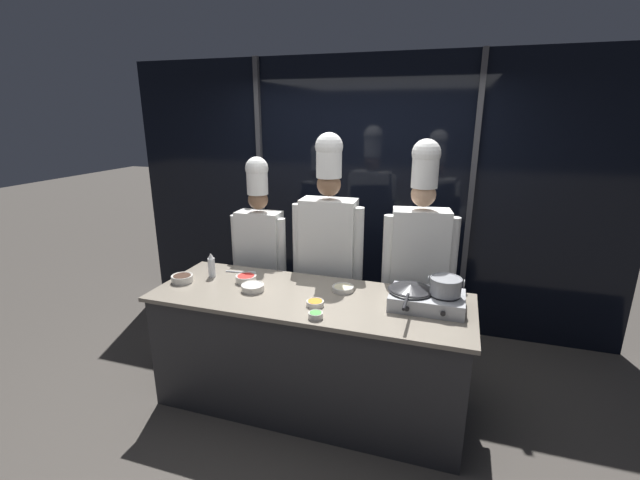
{
  "coord_description": "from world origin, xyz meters",
  "views": [
    {
      "loc": [
        0.94,
        -2.67,
        2.17
      ],
      "look_at": [
        0.0,
        0.25,
        1.25
      ],
      "focal_mm": 24.0,
      "sensor_mm": 36.0,
      "label": 1
    }
  ],
  "objects_px": {
    "frying_pan": "(410,288)",
    "prep_bowl_rice": "(253,287)",
    "stock_pot": "(446,286)",
    "prep_bowl_noodles": "(343,288)",
    "portable_stove": "(427,300)",
    "prep_bowl_soy_glaze": "(182,278)",
    "serving_spoon_slotted": "(247,272)",
    "prep_bowl_carrots": "(315,303)",
    "chef_line": "(420,248)",
    "squeeze_bottle_clear": "(211,265)",
    "chef_sous": "(328,238)",
    "chef_head": "(260,242)",
    "prep_bowl_bell_pepper": "(246,278)",
    "prep_bowl_scallions": "(316,315)"
  },
  "relations": [
    {
      "from": "prep_bowl_carrots",
      "to": "prep_bowl_scallions",
      "type": "xyz_separation_m",
      "value": [
        0.06,
        -0.17,
        0.0
      ]
    },
    {
      "from": "stock_pot",
      "to": "squeeze_bottle_clear",
      "type": "bearing_deg",
      "value": 178.45
    },
    {
      "from": "prep_bowl_soy_glaze",
      "to": "chef_sous",
      "type": "relative_size",
      "value": 0.08
    },
    {
      "from": "squeeze_bottle_clear",
      "to": "prep_bowl_noodles",
      "type": "relative_size",
      "value": 1.23
    },
    {
      "from": "prep_bowl_noodles",
      "to": "serving_spoon_slotted",
      "type": "distance_m",
      "value": 0.85
    },
    {
      "from": "portable_stove",
      "to": "prep_bowl_scallions",
      "type": "bearing_deg",
      "value": -149.92
    },
    {
      "from": "squeeze_bottle_clear",
      "to": "chef_line",
      "type": "xyz_separation_m",
      "value": [
        1.58,
        0.52,
        0.14
      ]
    },
    {
      "from": "portable_stove",
      "to": "prep_bowl_soy_glaze",
      "type": "relative_size",
      "value": 2.96
    },
    {
      "from": "chef_sous",
      "to": "chef_head",
      "type": "bearing_deg",
      "value": -5.95
    },
    {
      "from": "chef_line",
      "to": "prep_bowl_rice",
      "type": "bearing_deg",
      "value": 20.98
    },
    {
      "from": "frying_pan",
      "to": "stock_pot",
      "type": "xyz_separation_m",
      "value": [
        0.23,
        0.01,
        0.04
      ]
    },
    {
      "from": "squeeze_bottle_clear",
      "to": "prep_bowl_scallions",
      "type": "xyz_separation_m",
      "value": [
        1.02,
        -0.43,
        -0.07
      ]
    },
    {
      "from": "prep_bowl_rice",
      "to": "chef_sous",
      "type": "distance_m",
      "value": 0.8
    },
    {
      "from": "squeeze_bottle_clear",
      "to": "prep_bowl_soy_glaze",
      "type": "bearing_deg",
      "value": -132.73
    },
    {
      "from": "portable_stove",
      "to": "serving_spoon_slotted",
      "type": "xyz_separation_m",
      "value": [
        -1.45,
        0.2,
        -0.05
      ]
    },
    {
      "from": "stock_pot",
      "to": "prep_bowl_noodles",
      "type": "height_order",
      "value": "stock_pot"
    },
    {
      "from": "prep_bowl_carrots",
      "to": "serving_spoon_slotted",
      "type": "bearing_deg",
      "value": 150.31
    },
    {
      "from": "stock_pot",
      "to": "chef_head",
      "type": "relative_size",
      "value": 0.13
    },
    {
      "from": "prep_bowl_bell_pepper",
      "to": "chef_sous",
      "type": "relative_size",
      "value": 0.08
    },
    {
      "from": "prep_bowl_noodles",
      "to": "chef_sous",
      "type": "xyz_separation_m",
      "value": [
        -0.25,
        0.45,
        0.24
      ]
    },
    {
      "from": "prep_bowl_bell_pepper",
      "to": "chef_head",
      "type": "relative_size",
      "value": 0.09
    },
    {
      "from": "prep_bowl_bell_pepper",
      "to": "prep_bowl_soy_glaze",
      "type": "xyz_separation_m",
      "value": [
        -0.47,
        -0.15,
        -0.0
      ]
    },
    {
      "from": "squeeze_bottle_clear",
      "to": "chef_sous",
      "type": "relative_size",
      "value": 0.1
    },
    {
      "from": "serving_spoon_slotted",
      "to": "chef_sous",
      "type": "xyz_separation_m",
      "value": [
        0.59,
        0.34,
        0.25
      ]
    },
    {
      "from": "squeeze_bottle_clear",
      "to": "serving_spoon_slotted",
      "type": "xyz_separation_m",
      "value": [
        0.23,
        0.15,
        -0.09
      ]
    },
    {
      "from": "squeeze_bottle_clear",
      "to": "serving_spoon_slotted",
      "type": "distance_m",
      "value": 0.29
    },
    {
      "from": "frying_pan",
      "to": "portable_stove",
      "type": "bearing_deg",
      "value": 2.57
    },
    {
      "from": "squeeze_bottle_clear",
      "to": "prep_bowl_scallions",
      "type": "height_order",
      "value": "squeeze_bottle_clear"
    },
    {
      "from": "frying_pan",
      "to": "chef_line",
      "type": "bearing_deg",
      "value": 89.89
    },
    {
      "from": "prep_bowl_scallions",
      "to": "stock_pot",
      "type": "bearing_deg",
      "value": 26.34
    },
    {
      "from": "prep_bowl_rice",
      "to": "prep_bowl_noodles",
      "type": "bearing_deg",
      "value": 17.51
    },
    {
      "from": "frying_pan",
      "to": "prep_bowl_bell_pepper",
      "type": "xyz_separation_m",
      "value": [
        -1.26,
        0.03,
        -0.1
      ]
    },
    {
      "from": "serving_spoon_slotted",
      "to": "chef_sous",
      "type": "distance_m",
      "value": 0.73
    },
    {
      "from": "chef_line",
      "to": "chef_sous",
      "type": "bearing_deg",
      "value": -8.16
    },
    {
      "from": "chef_line",
      "to": "prep_bowl_bell_pepper",
      "type": "bearing_deg",
      "value": 13.48
    },
    {
      "from": "prep_bowl_carrots",
      "to": "chef_line",
      "type": "relative_size",
      "value": 0.06
    },
    {
      "from": "prep_bowl_noodles",
      "to": "chef_line",
      "type": "relative_size",
      "value": 0.08
    },
    {
      "from": "prep_bowl_noodles",
      "to": "prep_bowl_rice",
      "type": "bearing_deg",
      "value": -162.49
    },
    {
      "from": "prep_bowl_noodles",
      "to": "stock_pot",
      "type": "bearing_deg",
      "value": -7.26
    },
    {
      "from": "portable_stove",
      "to": "prep_bowl_scallions",
      "type": "distance_m",
      "value": 0.77
    },
    {
      "from": "prep_bowl_noodles",
      "to": "chef_line",
      "type": "bearing_deg",
      "value": 43.59
    },
    {
      "from": "prep_bowl_noodles",
      "to": "chef_head",
      "type": "distance_m",
      "value": 1.04
    },
    {
      "from": "prep_bowl_bell_pepper",
      "to": "chef_line",
      "type": "relative_size",
      "value": 0.08
    },
    {
      "from": "frying_pan",
      "to": "prep_bowl_rice",
      "type": "bearing_deg",
      "value": -174.8
    },
    {
      "from": "portable_stove",
      "to": "squeeze_bottle_clear",
      "type": "distance_m",
      "value": 1.69
    },
    {
      "from": "frying_pan",
      "to": "serving_spoon_slotted",
      "type": "height_order",
      "value": "frying_pan"
    },
    {
      "from": "portable_stove",
      "to": "prep_bowl_rice",
      "type": "distance_m",
      "value": 1.25
    },
    {
      "from": "prep_bowl_scallions",
      "to": "chef_head",
      "type": "height_order",
      "value": "chef_head"
    },
    {
      "from": "prep_bowl_scallions",
      "to": "serving_spoon_slotted",
      "type": "distance_m",
      "value": 0.98
    },
    {
      "from": "prep_bowl_soy_glaze",
      "to": "prep_bowl_rice",
      "type": "bearing_deg",
      "value": 1.44
    }
  ]
}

